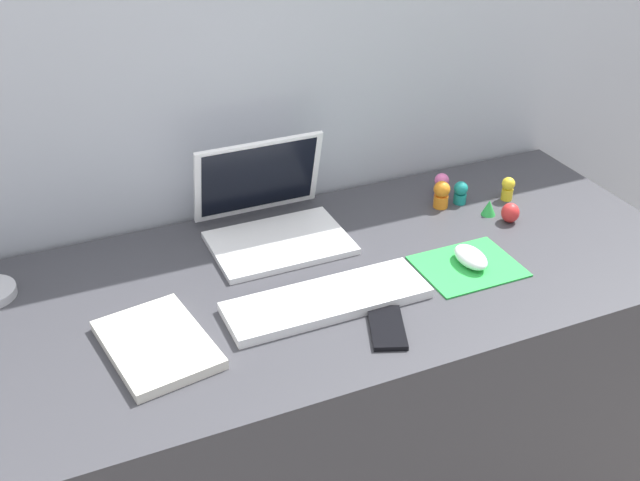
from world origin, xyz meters
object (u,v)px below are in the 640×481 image
cell_phone (387,328)px  toy_figurine_orange (441,194)px  toy_figurine_teal (460,192)px  keyboard (327,300)px  toy_figurine_yellow (508,188)px  mouse (471,257)px  laptop (270,213)px  toy_figurine_red (510,213)px  toy_figurine_pink (441,184)px  notebook_pad (157,345)px  toy_figurine_green (489,207)px

cell_phone → toy_figurine_orange: 0.51m
toy_figurine_teal → keyboard: bearing=-151.5°
toy_figurine_yellow → toy_figurine_orange: size_ratio=0.87×
mouse → toy_figurine_teal: toy_figurine_teal is taller
mouse → laptop: bearing=139.3°
laptop → toy_figurine_red: bearing=-18.0°
toy_figurine_teal → toy_figurine_pink: bearing=109.5°
keyboard → toy_figurine_teal: bearing=28.5°
laptop → toy_figurine_teal: (0.48, -0.05, -0.02)m
toy_figurine_orange → cell_phone: bearing=-132.5°
keyboard → notebook_pad: bearing=-179.6°
notebook_pad → toy_figurine_green: toy_figurine_green is taller
cell_phone → toy_figurine_teal: (0.40, 0.38, 0.02)m
cell_phone → toy_figurine_orange: bearing=68.3°
mouse → toy_figurine_yellow: 0.33m
mouse → toy_figurine_teal: 0.28m
toy_figurine_teal → notebook_pad: bearing=-162.4°
notebook_pad → toy_figurine_green: (0.84, 0.18, 0.01)m
keyboard → laptop: bearing=91.2°
toy_figurine_orange → toy_figurine_pink: bearing=58.2°
laptop → toy_figurine_green: 0.52m
keyboard → cell_phone: (0.07, -0.12, -0.01)m
keyboard → toy_figurine_orange: size_ratio=6.04×
toy_figurine_pink → toy_figurine_orange: toy_figurine_orange is taller
toy_figurine_red → toy_figurine_orange: (-0.11, 0.13, 0.01)m
mouse → toy_figurine_green: (0.16, 0.17, -0.00)m
toy_figurine_pink → toy_figurine_orange: (-0.03, -0.05, 0.01)m
notebook_pad → toy_figurine_pink: bearing=12.6°
toy_figurine_teal → toy_figurine_orange: (-0.05, 0.00, 0.01)m
keyboard → toy_figurine_red: 0.54m
toy_figurine_red → toy_figurine_orange: size_ratio=0.69×
notebook_pad → toy_figurine_orange: bearing=9.9°
cell_phone → toy_figurine_green: toy_figurine_green is taller
laptop → toy_figurine_yellow: 0.60m
toy_figurine_teal → toy_figurine_red: 0.14m
laptop → toy_figurine_orange: bearing=-6.2°
toy_figurine_green → toy_figurine_pink: size_ratio=0.66×
laptop → toy_figurine_orange: 0.43m
mouse → toy_figurine_green: 0.24m
notebook_pad → toy_figurine_teal: size_ratio=4.20×
keyboard → toy_figurine_teal: (0.47, 0.26, 0.02)m
cell_phone → toy_figurine_red: toy_figurine_red is taller
toy_figurine_green → mouse: bearing=-133.6°
keyboard → mouse: 0.34m
toy_figurine_yellow → toy_figurine_red: bearing=-122.1°
toy_figurine_pink → toy_figurine_teal: bearing=-70.5°
mouse → cell_phone: (-0.27, -0.13, -0.02)m
mouse → notebook_pad: (-0.68, -0.01, -0.01)m
keyboard → toy_figurine_red: size_ratio=8.69×
cell_phone → toy_figurine_yellow: (0.52, 0.34, 0.03)m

